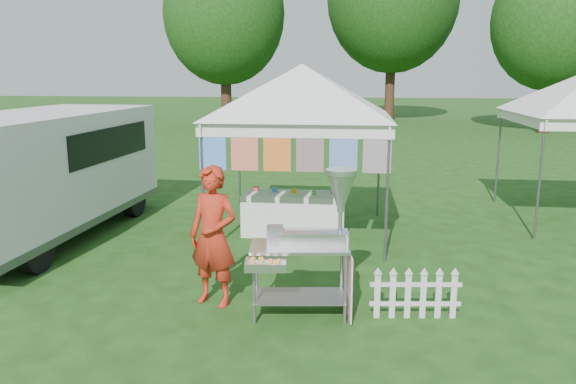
# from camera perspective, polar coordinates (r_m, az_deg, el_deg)

# --- Properties ---
(ground) EXTENTS (120.00, 120.00, 0.00)m
(ground) POSITION_cam_1_polar(r_m,az_deg,el_deg) (6.95, -1.33, -12.19)
(ground) COLOR #1D3F12
(ground) RESTS_ON ground
(canopy_main) EXTENTS (4.24, 4.24, 3.45)m
(canopy_main) POSITION_cam_1_polar(r_m,az_deg,el_deg) (9.81, 1.47, 12.83)
(canopy_main) COLOR #59595E
(canopy_main) RESTS_ON ground
(tree_left) EXTENTS (6.40, 6.40, 9.53)m
(tree_left) POSITION_cam_1_polar(r_m,az_deg,el_deg) (31.19, -6.48, 17.47)
(tree_left) COLOR #362013
(tree_left) RESTS_ON ground
(tree_right) EXTENTS (5.60, 5.60, 8.42)m
(tree_right) POSITION_cam_1_polar(r_m,az_deg,el_deg) (29.80, 25.37, 15.42)
(tree_right) COLOR #362013
(tree_right) RESTS_ON ground
(donut_cart) EXTENTS (1.27, 0.99, 1.77)m
(donut_cart) POSITION_cam_1_polar(r_m,az_deg,el_deg) (6.54, 2.82, -4.07)
(donut_cart) COLOR gray
(donut_cart) RESTS_ON ground
(vendor) EXTENTS (0.74, 0.59, 1.76)m
(vendor) POSITION_cam_1_polar(r_m,az_deg,el_deg) (6.99, -7.61, -4.47)
(vendor) COLOR red
(vendor) RESTS_ON ground
(cargo_van) EXTENTS (2.36, 5.34, 2.18)m
(cargo_van) POSITION_cam_1_polar(r_m,az_deg,el_deg) (10.71, -23.51, 2.03)
(cargo_van) COLOR silver
(cargo_van) RESTS_ON ground
(picket_fence) EXTENTS (1.08, 0.14, 0.56)m
(picket_fence) POSITION_cam_1_polar(r_m,az_deg,el_deg) (6.87, 12.82, -10.18)
(picket_fence) COLOR silver
(picket_fence) RESTS_ON ground
(display_table) EXTENTS (1.80, 0.70, 0.75)m
(display_table) POSITION_cam_1_polar(r_m,az_deg,el_deg) (10.04, 0.58, -2.23)
(display_table) COLOR white
(display_table) RESTS_ON ground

